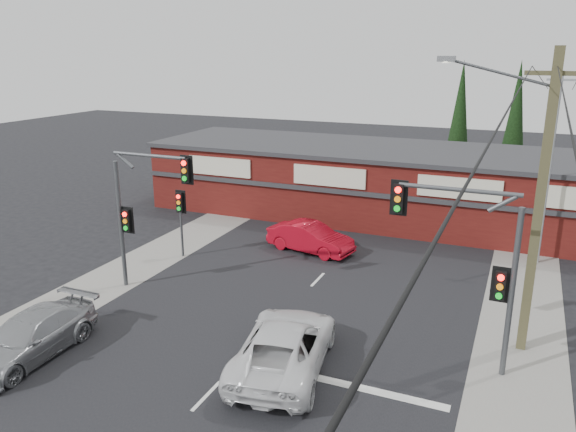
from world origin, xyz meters
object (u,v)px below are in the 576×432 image
at_px(white_suv, 285,345).
at_px(utility_pole, 536,196).
at_px(red_sedan, 310,238).
at_px(shop_building, 366,180).
at_px(silver_suv, 30,336).

xyz_separation_m(white_suv, utility_pole, (6.86, 4.32, 4.60)).
bearing_deg(red_sedan, white_suv, -151.64).
bearing_deg(white_suv, red_sedan, -82.90).
height_order(white_suv, shop_building, shop_building).
height_order(shop_building, utility_pole, utility_pole).
height_order(white_suv, red_sedan, white_suv).
bearing_deg(white_suv, utility_pole, -157.32).
xyz_separation_m(white_suv, shop_building, (-2.50, 18.32, 1.34)).
distance_m(red_sedan, shop_building, 7.96).
relative_size(silver_suv, shop_building, 0.18).
xyz_separation_m(red_sedan, shop_building, (0.64, 7.81, 1.40)).
relative_size(white_suv, silver_suv, 1.14).
xyz_separation_m(silver_suv, shop_building, (5.57, 21.00, 1.41)).
height_order(silver_suv, utility_pole, utility_pole).
bearing_deg(utility_pole, white_suv, -147.77).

